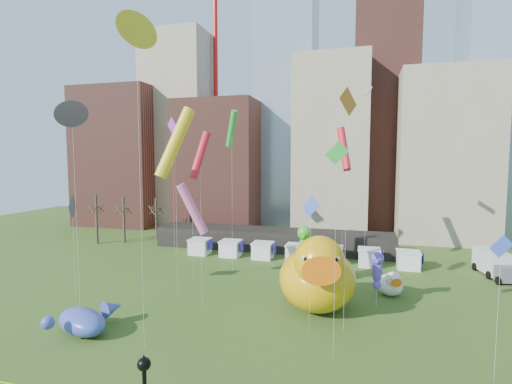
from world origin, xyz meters
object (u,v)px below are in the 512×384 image
(seahorse_purple, at_px, (377,267))
(seahorse_green, at_px, (304,243))
(box_truck, at_px, (495,264))
(big_duck, at_px, (318,275))
(small_duck, at_px, (390,284))
(whale_inflatable, at_px, (84,320))

(seahorse_purple, bearing_deg, seahorse_green, 168.40)
(seahorse_purple, relative_size, box_truck, 0.74)
(seahorse_purple, bearing_deg, big_duck, -144.22)
(small_duck, distance_m, whale_inflatable, 30.21)
(box_truck, bearing_deg, whale_inflatable, -154.93)
(big_duck, distance_m, whale_inflatable, 21.01)
(box_truck, bearing_deg, big_duck, -149.47)
(seahorse_green, relative_size, whale_inflatable, 1.08)
(whale_inflatable, distance_m, box_truck, 47.06)
(small_duck, bearing_deg, seahorse_purple, -128.44)
(small_duck, height_order, seahorse_purple, seahorse_purple)
(small_duck, height_order, box_truck, box_truck)
(big_duck, bearing_deg, seahorse_purple, 16.57)
(seahorse_purple, relative_size, whale_inflatable, 0.82)
(big_duck, relative_size, box_truck, 1.42)
(seahorse_green, height_order, whale_inflatable, seahorse_green)
(big_duck, height_order, box_truck, big_duck)
(big_duck, xyz_separation_m, small_duck, (7.08, 6.40, -2.28))
(seahorse_purple, height_order, box_truck, seahorse_purple)
(seahorse_green, distance_m, whale_inflatable, 22.86)
(big_duck, relative_size, seahorse_purple, 1.93)
(box_truck, bearing_deg, small_duck, -150.51)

